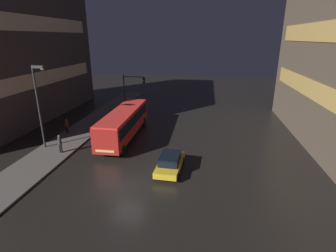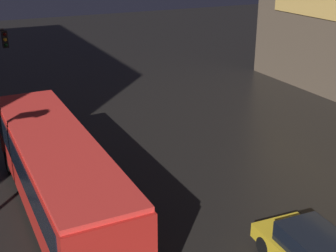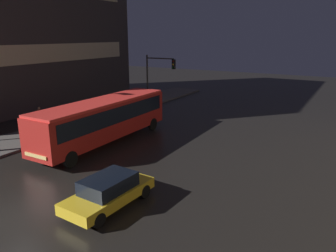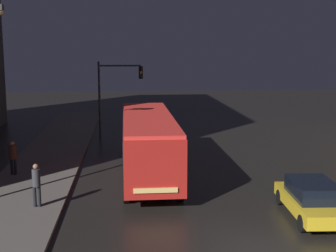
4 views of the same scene
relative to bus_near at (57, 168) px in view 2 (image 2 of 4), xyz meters
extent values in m
cube|color=#AD1E19|center=(0.00, 0.00, -0.17)|extent=(2.62, 11.83, 2.43)
cube|color=black|center=(0.00, 0.00, 0.29)|extent=(2.67, 10.88, 1.10)
cube|color=red|center=(0.00, 0.00, 1.12)|extent=(2.56, 11.59, 0.16)
cylinder|color=black|center=(1.15, 4.51, -1.44)|extent=(0.26, 1.00, 1.00)
cylinder|color=black|center=(-1.20, 4.50, -1.44)|extent=(0.26, 1.00, 1.00)
cube|color=black|center=(6.14, -6.89, -0.82)|extent=(1.73, 2.53, 0.64)
cylinder|color=black|center=(7.08, -5.42, -1.62)|extent=(0.24, 0.65, 0.64)
cylinder|color=black|center=(5.37, -5.32, -1.62)|extent=(0.24, 0.65, 0.64)
cube|color=black|center=(-0.05, 10.19, 2.92)|extent=(0.30, 0.24, 0.90)
sphere|color=#390706|center=(-0.05, 10.05, 3.20)|extent=(0.18, 0.18, 0.18)
sphere|color=gold|center=(-0.05, 10.05, 2.92)|extent=(0.18, 0.18, 0.18)
sphere|color=black|center=(-0.05, 10.05, 2.64)|extent=(0.18, 0.18, 0.18)
camera|label=1|loc=(8.88, -26.63, 8.84)|focal=28.00mm
camera|label=2|loc=(-3.00, -15.41, 7.59)|focal=50.00mm
camera|label=3|loc=(15.19, -17.16, 5.60)|focal=35.00mm
camera|label=4|loc=(-1.03, -23.93, 4.59)|focal=50.00mm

